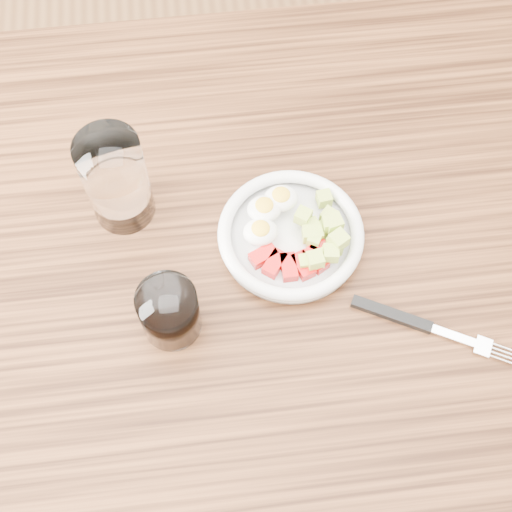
% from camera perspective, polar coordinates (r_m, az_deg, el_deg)
% --- Properties ---
extents(ground, '(4.00, 4.00, 0.00)m').
position_cam_1_polar(ground, '(1.64, 0.40, -12.62)').
color(ground, brown).
rests_on(ground, ground).
extents(dining_table, '(1.50, 0.90, 0.77)m').
position_cam_1_polar(dining_table, '(1.00, 0.63, -3.73)').
color(dining_table, brown).
rests_on(dining_table, ground).
extents(bowl, '(0.19, 0.19, 0.05)m').
position_cam_1_polar(bowl, '(0.92, 2.83, 1.79)').
color(bowl, white).
rests_on(bowl, dining_table).
extents(fork, '(0.20, 0.11, 0.01)m').
position_cam_1_polar(fork, '(0.90, 12.54, -5.20)').
color(fork, black).
rests_on(fork, dining_table).
extents(water_glass, '(0.08, 0.08, 0.14)m').
position_cam_1_polar(water_glass, '(0.91, -11.13, 5.99)').
color(water_glass, white).
rests_on(water_glass, dining_table).
extents(coffee_glass, '(0.07, 0.07, 0.08)m').
position_cam_1_polar(coffee_glass, '(0.85, -6.94, -4.48)').
color(coffee_glass, white).
rests_on(coffee_glass, dining_table).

